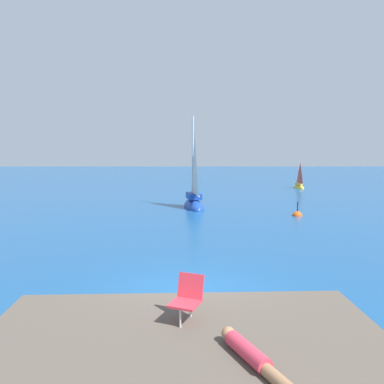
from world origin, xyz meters
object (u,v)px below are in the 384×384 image
person_sunbather (252,356)px  sailboat_near (194,202)px  marker_buoy (297,216)px  sailboat_far (299,186)px  beach_chair (188,296)px

person_sunbather → sailboat_near: bearing=157.4°
sailboat_near → person_sunbather: bearing=172.1°
person_sunbather → marker_buoy: (5.37, 16.81, -0.90)m
sailboat_far → beach_chair: 33.54m
marker_buoy → beach_chair: bearing=-112.2°
sailboat_far → person_sunbather: size_ratio=2.07×
sailboat_far → person_sunbather: 34.60m
sailboat_near → person_sunbather: size_ratio=4.02×
beach_chair → marker_buoy: bearing=-179.8°
beach_chair → marker_buoy: 16.67m
person_sunbather → marker_buoy: bearing=138.0°
sailboat_near → sailboat_far: (10.70, 13.09, -0.17)m
sailboat_far → person_sunbather: (-10.08, -33.09, 0.73)m
sailboat_far → marker_buoy: (-4.71, -16.28, -0.18)m
sailboat_near → sailboat_far: sailboat_near is taller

